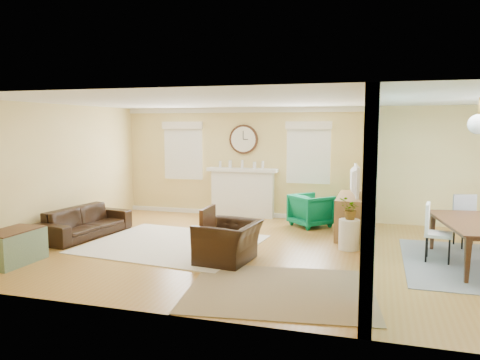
# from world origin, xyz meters

# --- Properties ---
(floor) EXTENTS (9.00, 9.00, 0.00)m
(floor) POSITION_xyz_m (0.00, 0.00, 0.00)
(floor) COLOR #A16D2E
(floor) RESTS_ON ground
(wall_back) EXTENTS (9.00, 0.02, 2.60)m
(wall_back) POSITION_xyz_m (0.00, 3.00, 1.30)
(wall_back) COLOR tan
(wall_back) RESTS_ON ground
(wall_front) EXTENTS (9.00, 0.02, 2.60)m
(wall_front) POSITION_xyz_m (0.00, -3.00, 1.30)
(wall_front) COLOR tan
(wall_front) RESTS_ON ground
(wall_left) EXTENTS (0.02, 6.00, 2.60)m
(wall_left) POSITION_xyz_m (-4.50, 0.00, 1.30)
(wall_left) COLOR tan
(wall_left) RESTS_ON ground
(ceiling) EXTENTS (9.00, 6.00, 0.02)m
(ceiling) POSITION_xyz_m (0.00, 0.00, 2.60)
(ceiling) COLOR white
(ceiling) RESTS_ON wall_back
(partition) EXTENTS (0.17, 6.00, 2.60)m
(partition) POSITION_xyz_m (1.51, 0.28, 1.36)
(partition) COLOR tan
(partition) RESTS_ON ground
(fireplace) EXTENTS (1.70, 0.30, 1.17)m
(fireplace) POSITION_xyz_m (-1.50, 2.88, 0.60)
(fireplace) COLOR white
(fireplace) RESTS_ON ground
(wall_clock) EXTENTS (0.70, 0.07, 0.70)m
(wall_clock) POSITION_xyz_m (-1.50, 2.97, 1.85)
(wall_clock) COLOR #492D1A
(wall_clock) RESTS_ON wall_back
(window_left) EXTENTS (1.05, 0.13, 1.42)m
(window_left) POSITION_xyz_m (-3.05, 2.95, 1.66)
(window_left) COLOR white
(window_left) RESTS_ON wall_back
(window_right) EXTENTS (1.05, 0.13, 1.42)m
(window_right) POSITION_xyz_m (0.05, 2.95, 1.66)
(window_right) COLOR white
(window_right) RESTS_ON wall_back
(pendant) EXTENTS (0.30, 0.30, 0.55)m
(pendant) POSITION_xyz_m (3.00, 0.00, 2.20)
(pendant) COLOR gold
(pendant) RESTS_ON ceiling
(rug_cream) EXTENTS (3.20, 2.85, 0.02)m
(rug_cream) POSITION_xyz_m (-2.01, -0.02, 0.01)
(rug_cream) COLOR beige
(rug_cream) RESTS_ON floor
(rug_jute) EXTENTS (2.68, 2.30, 0.01)m
(rug_jute) POSITION_xyz_m (0.40, -1.85, 0.01)
(rug_jute) COLOR #957D5A
(rug_jute) RESTS_ON floor
(rug_grey) EXTENTS (2.27, 2.84, 0.01)m
(rug_grey) POSITION_xyz_m (3.17, 0.12, 0.01)
(rug_grey) COLOR slate
(rug_grey) RESTS_ON floor
(sofa) EXTENTS (1.02, 2.05, 0.57)m
(sofa) POSITION_xyz_m (-3.91, 0.06, 0.29)
(sofa) COLOR black
(sofa) RESTS_ON floor
(eames_chair) EXTENTS (0.97, 1.08, 0.65)m
(eames_chair) POSITION_xyz_m (-0.67, -0.78, 0.32)
(eames_chair) COLOR black
(eames_chair) RESTS_ON floor
(green_chair) EXTENTS (1.08, 1.08, 0.70)m
(green_chair) POSITION_xyz_m (0.23, 2.25, 0.35)
(green_chair) COLOR #006841
(green_chair) RESTS_ON floor
(trunk) EXTENTS (0.60, 0.95, 0.54)m
(trunk) POSITION_xyz_m (-3.93, -1.83, 0.27)
(trunk) COLOR gray
(trunk) RESTS_ON floor
(credenza) EXTENTS (0.54, 1.58, 0.80)m
(credenza) POSITION_xyz_m (1.10, 1.68, 0.40)
(credenza) COLOR olive
(credenza) RESTS_ON floor
(tv) EXTENTS (0.24, 1.05, 0.60)m
(tv) POSITION_xyz_m (1.08, 1.68, 1.10)
(tv) COLOR black
(tv) RESTS_ON credenza
(garden_stool) EXTENTS (0.37, 0.37, 0.54)m
(garden_stool) POSITION_xyz_m (1.14, 0.54, 0.27)
(garden_stool) COLOR white
(garden_stool) RESTS_ON floor
(potted_plant) EXTENTS (0.45, 0.45, 0.38)m
(potted_plant) POSITION_xyz_m (1.14, 0.54, 0.73)
(potted_plant) COLOR #337F33
(potted_plant) RESTS_ON garden_stool
(dining_chair_n) EXTENTS (0.51, 0.51, 0.94)m
(dining_chair_n) POSITION_xyz_m (3.17, 1.29, 0.55)
(dining_chair_n) COLOR slate
(dining_chair_n) RESTS_ON floor
(dining_chair_w) EXTENTS (0.47, 0.47, 0.94)m
(dining_chair_w) POSITION_xyz_m (2.56, 0.20, 0.55)
(dining_chair_w) COLOR white
(dining_chair_w) RESTS_ON floor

